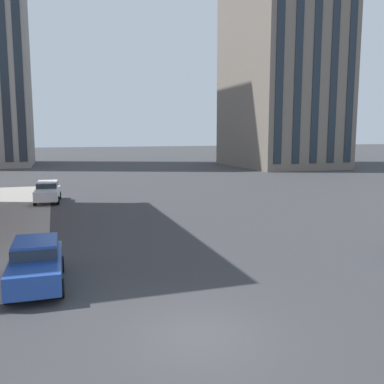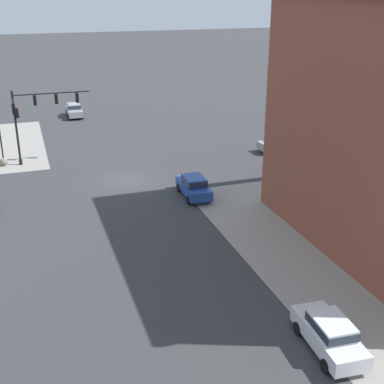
{
  "view_description": "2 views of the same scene",
  "coord_description": "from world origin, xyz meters",
  "px_view_note": "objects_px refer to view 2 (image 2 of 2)",
  "views": [
    {
      "loc": [
        -3.57,
        -10.29,
        5.51
      ],
      "look_at": [
        2.09,
        7.05,
        2.95
      ],
      "focal_mm": 39.47,
      "sensor_mm": 36.0,
      "label": 1
    },
    {
      "loc": [
        7.85,
        41.35,
        15.48
      ],
      "look_at": [
        -2.95,
        9.16,
        1.96
      ],
      "focal_mm": 48.16,
      "sensor_mm": 36.0,
      "label": 2
    }
  ],
  "objects_px": {
    "bollard_sphere_curb_a": "(3,162)",
    "car_main_northbound_near": "(194,186)",
    "traffic_signal_main": "(32,114)",
    "car_cross_westbound": "(330,333)",
    "car_main_southbound_near": "(74,110)",
    "car_cross_far": "(327,137)",
    "car_cross_eastbound": "(279,142)",
    "car_main_mid": "(340,161)"
  },
  "relations": [
    {
      "from": "car_main_mid",
      "to": "car_cross_far",
      "type": "bearing_deg",
      "value": -113.8
    },
    {
      "from": "car_main_northbound_near",
      "to": "car_cross_westbound",
      "type": "relative_size",
      "value": 0.98
    },
    {
      "from": "bollard_sphere_curb_a",
      "to": "car_cross_eastbound",
      "type": "xyz_separation_m",
      "value": [
        -26.51,
        4.1,
        0.55
      ]
    },
    {
      "from": "car_cross_eastbound",
      "to": "car_cross_westbound",
      "type": "relative_size",
      "value": 1.0
    },
    {
      "from": "car_cross_westbound",
      "to": "car_cross_far",
      "type": "xyz_separation_m",
      "value": [
        -17.99,
        -28.77,
        0.0
      ]
    },
    {
      "from": "car_main_northbound_near",
      "to": "car_main_mid",
      "type": "distance_m",
      "value": 14.67
    },
    {
      "from": "bollard_sphere_curb_a",
      "to": "car_main_northbound_near",
      "type": "bearing_deg",
      "value": 138.21
    },
    {
      "from": "car_cross_far",
      "to": "car_cross_westbound",
      "type": "bearing_deg",
      "value": 57.99
    },
    {
      "from": "car_cross_westbound",
      "to": "car_cross_far",
      "type": "relative_size",
      "value": 1.02
    },
    {
      "from": "car_cross_westbound",
      "to": "car_cross_far",
      "type": "height_order",
      "value": "same"
    },
    {
      "from": "car_main_mid",
      "to": "car_cross_far",
      "type": "xyz_separation_m",
      "value": [
        -3.26,
        -7.39,
        0.0
      ]
    },
    {
      "from": "traffic_signal_main",
      "to": "bollard_sphere_curb_a",
      "type": "xyz_separation_m",
      "value": [
        3.06,
        -0.38,
        -4.41
      ]
    },
    {
      "from": "car_main_northbound_near",
      "to": "car_main_southbound_near",
      "type": "height_order",
      "value": "same"
    },
    {
      "from": "car_main_southbound_near",
      "to": "car_cross_eastbound",
      "type": "height_order",
      "value": "same"
    },
    {
      "from": "bollard_sphere_curb_a",
      "to": "car_main_mid",
      "type": "relative_size",
      "value": 0.16
    },
    {
      "from": "car_main_northbound_near",
      "to": "car_main_mid",
      "type": "height_order",
      "value": "same"
    },
    {
      "from": "car_main_northbound_near",
      "to": "car_cross_westbound",
      "type": "height_order",
      "value": "same"
    },
    {
      "from": "bollard_sphere_curb_a",
      "to": "car_main_southbound_near",
      "type": "distance_m",
      "value": 19.66
    },
    {
      "from": "car_cross_eastbound",
      "to": "car_cross_westbound",
      "type": "height_order",
      "value": "same"
    },
    {
      "from": "car_cross_westbound",
      "to": "car_main_southbound_near",
      "type": "bearing_deg",
      "value": -83.54
    },
    {
      "from": "bollard_sphere_curb_a",
      "to": "car_main_southbound_near",
      "type": "height_order",
      "value": "car_main_southbound_near"
    },
    {
      "from": "car_cross_westbound",
      "to": "car_cross_eastbound",
      "type": "bearing_deg",
      "value": -113.38
    },
    {
      "from": "car_cross_eastbound",
      "to": "traffic_signal_main",
      "type": "bearing_deg",
      "value": -9.01
    },
    {
      "from": "car_main_northbound_near",
      "to": "car_cross_westbound",
      "type": "xyz_separation_m",
      "value": [
        0.16,
        19.62,
        0.0
      ]
    },
    {
      "from": "bollard_sphere_curb_a",
      "to": "car_cross_westbound",
      "type": "height_order",
      "value": "car_cross_westbound"
    },
    {
      "from": "car_cross_eastbound",
      "to": "car_main_mid",
      "type": "relative_size",
      "value": 1.0
    },
    {
      "from": "car_main_southbound_near",
      "to": "car_cross_westbound",
      "type": "height_order",
      "value": "same"
    },
    {
      "from": "car_main_mid",
      "to": "car_cross_far",
      "type": "height_order",
      "value": "same"
    },
    {
      "from": "car_cross_westbound",
      "to": "car_main_mid",
      "type": "bearing_deg",
      "value": -124.56
    },
    {
      "from": "car_main_southbound_near",
      "to": "car_cross_westbound",
      "type": "xyz_separation_m",
      "value": [
        -5.68,
        50.18,
        0.0
      ]
    },
    {
      "from": "traffic_signal_main",
      "to": "car_cross_eastbound",
      "type": "height_order",
      "value": "traffic_signal_main"
    },
    {
      "from": "car_main_southbound_near",
      "to": "car_main_mid",
      "type": "height_order",
      "value": "same"
    },
    {
      "from": "traffic_signal_main",
      "to": "car_cross_eastbound",
      "type": "relative_size",
      "value": 1.54
    },
    {
      "from": "traffic_signal_main",
      "to": "car_main_mid",
      "type": "distance_m",
      "value": 28.3
    },
    {
      "from": "bollard_sphere_curb_a",
      "to": "car_cross_westbound",
      "type": "distance_m",
      "value": 35.47
    },
    {
      "from": "car_main_northbound_near",
      "to": "bollard_sphere_curb_a",
      "type": "bearing_deg",
      "value": -41.79
    },
    {
      "from": "car_main_mid",
      "to": "bollard_sphere_curb_a",
      "type": "bearing_deg",
      "value": -20.98
    },
    {
      "from": "car_cross_eastbound",
      "to": "car_main_mid",
      "type": "bearing_deg",
      "value": 109.26
    },
    {
      "from": "bollard_sphere_curb_a",
      "to": "car_cross_eastbound",
      "type": "relative_size",
      "value": 0.16
    },
    {
      "from": "car_main_northbound_near",
      "to": "car_main_mid",
      "type": "bearing_deg",
      "value": -173.12
    },
    {
      "from": "car_cross_far",
      "to": "bollard_sphere_curb_a",
      "type": "bearing_deg",
      "value": -6.58
    },
    {
      "from": "traffic_signal_main",
      "to": "car_cross_westbound",
      "type": "xyz_separation_m",
      "value": [
        -11.18,
        32.11,
        -3.86
      ]
    }
  ]
}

